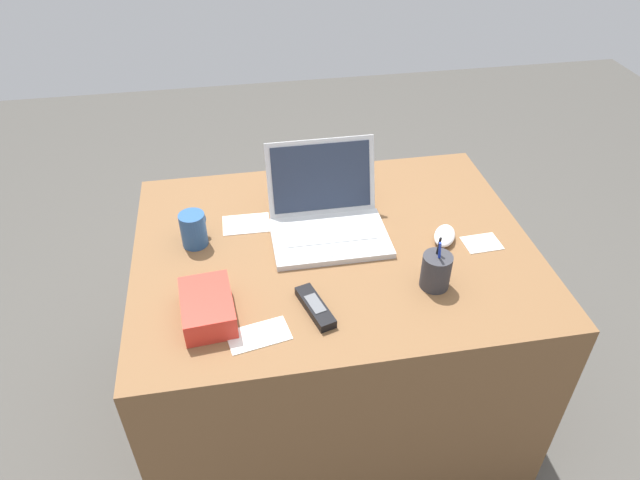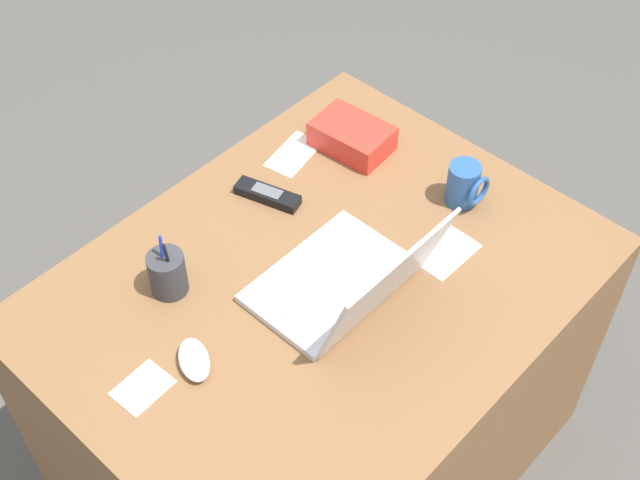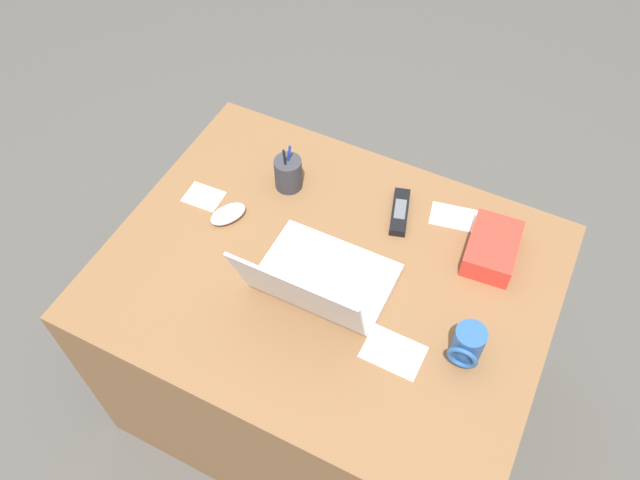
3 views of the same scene
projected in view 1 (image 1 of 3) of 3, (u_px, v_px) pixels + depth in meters
name	position (u px, v px, depth m)	size (l,w,h in m)	color
ground_plane	(331.00, 401.00, 2.13)	(6.00, 6.00, 0.00)	#4C4944
desk	(332.00, 332.00, 1.90)	(1.15, 0.90, 0.74)	brown
laptop	(327.00, 217.00, 1.69)	(0.34, 0.30, 0.24)	silver
computer_mouse	(445.00, 236.00, 1.68)	(0.06, 0.11, 0.03)	white
coffee_mug_white	(193.00, 229.00, 1.64)	(0.07, 0.09, 0.10)	#26518C
cordless_phone	(315.00, 307.00, 1.45)	(0.09, 0.16, 0.03)	black
pen_holder	(436.00, 271.00, 1.50)	(0.08, 0.08, 0.15)	#333338
snack_bag	(208.00, 307.00, 1.42)	(0.13, 0.18, 0.07)	red
paper_note_near_laptop	(482.00, 243.00, 1.67)	(0.11, 0.08, 0.00)	white
paper_note_left	(259.00, 335.00, 1.39)	(0.15, 0.08, 0.00)	white
paper_note_right	(246.00, 224.00, 1.75)	(0.14, 0.10, 0.00)	white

